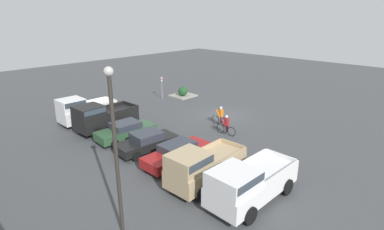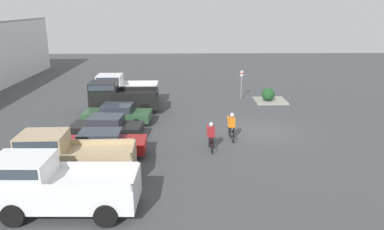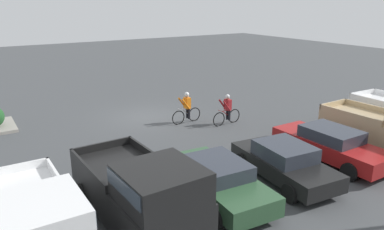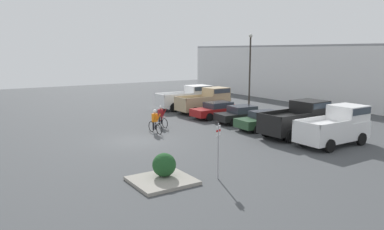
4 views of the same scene
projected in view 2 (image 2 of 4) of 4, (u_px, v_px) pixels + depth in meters
ground_plane at (261, 131)px, 23.67m from camera, size 80.00×80.00×0.00m
pickup_truck_0 at (54, 184)px, 14.18m from camera, size 2.39×5.44×2.24m
pickup_truck_1 at (68, 156)px, 16.84m from camera, size 2.26×5.08×2.25m
sedan_0 at (101, 143)px, 19.68m from camera, size 1.93×4.79×1.35m
sedan_1 at (107, 127)px, 22.37m from camera, size 2.24×4.39×1.36m
sedan_2 at (117, 114)px, 25.06m from camera, size 2.18×4.56×1.33m
pickup_truck_2 at (119, 97)px, 27.58m from camera, size 2.46×5.02×2.31m
pickup_truck_3 at (123, 89)px, 30.28m from camera, size 2.20×4.82×2.33m
cyclist_0 at (232, 126)px, 22.04m from camera, size 1.79×0.47×1.67m
cyclist_1 at (211, 136)px, 20.46m from camera, size 1.79×0.47×1.62m
fire_lane_sign at (241, 81)px, 31.43m from camera, size 0.11×0.29×2.52m
curb_island at (270, 101)px, 30.96m from camera, size 2.41×2.56×0.15m
shrub at (268, 94)px, 30.54m from camera, size 1.05×1.05×1.05m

